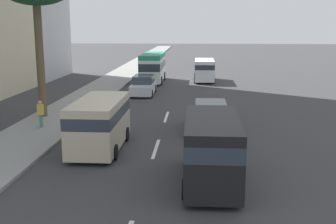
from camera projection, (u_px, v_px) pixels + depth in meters
ground_plane at (174, 94)px, 36.16m from camera, size 198.00×198.00×0.00m
sidewalk_right at (96, 92)px, 36.60m from camera, size 162.00×3.76×0.15m
lane_stripe_mid at (156, 149)px, 20.20m from camera, size 3.20×0.16×0.01m
lane_stripe_far at (166, 117)px, 27.18m from camera, size 3.20×0.16×0.01m
minibus_lead at (153, 67)px, 43.43m from camera, size 7.00×2.27×2.96m
van_second at (212, 147)px, 15.51m from camera, size 5.13×2.09×2.53m
car_third at (210, 117)px, 23.40m from camera, size 4.38×1.90×1.70m
van_fourth at (100, 121)px, 19.83m from camera, size 5.26×2.19×2.43m
van_fifth at (204, 69)px, 44.10m from camera, size 5.24×2.14×2.29m
car_sixth at (144, 85)px, 35.90m from camera, size 4.75×1.88×1.61m
pedestrian_near_lamp at (41, 113)px, 23.63m from camera, size 0.30×0.32×1.55m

